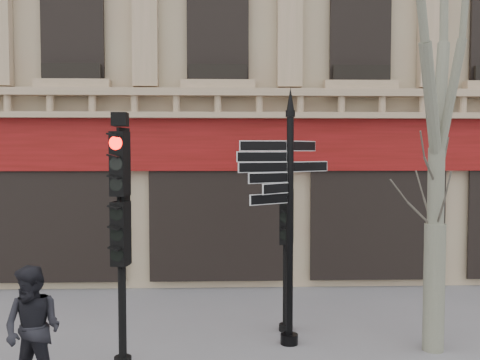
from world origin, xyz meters
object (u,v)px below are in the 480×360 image
object	(u,v)px
plane_tree	(440,0)
pedestrian_b	(33,330)
fingerpost	(290,173)
traffic_signal_secondary	(286,232)
traffic_signal_main	(121,207)

from	to	relation	value
plane_tree	pedestrian_b	distance (m)	8.20
fingerpost	plane_tree	bearing A→B (deg)	-33.50
traffic_signal_secondary	pedestrian_b	world-z (taller)	traffic_signal_secondary
traffic_signal_main	plane_tree	world-z (taller)	plane_tree
traffic_signal_secondary	plane_tree	bearing A→B (deg)	-12.29
traffic_signal_main	traffic_signal_secondary	xyz separation A→B (m)	(2.81, 1.57, -0.65)
fingerpost	traffic_signal_secondary	world-z (taller)	fingerpost
fingerpost	pedestrian_b	size ratio (longest dim) A/B	2.51
traffic_signal_secondary	traffic_signal_main	bearing A→B (deg)	-138.72
fingerpost	pedestrian_b	xyz separation A→B (m)	(-3.87, -1.79, -2.14)
traffic_signal_secondary	fingerpost	bearing A→B (deg)	-79.88
traffic_signal_main	pedestrian_b	distance (m)	2.17
traffic_signal_secondary	plane_tree	size ratio (longest dim) A/B	0.32
fingerpost	traffic_signal_secondary	bearing A→B (deg)	63.57
pedestrian_b	fingerpost	bearing A→B (deg)	40.77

